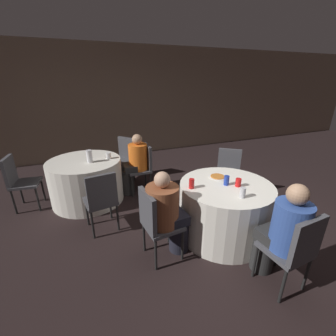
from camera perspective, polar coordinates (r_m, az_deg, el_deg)
ground_plane at (r=3.28m, az=15.49°, el=-16.68°), size 16.00×16.00×0.00m
wall_back at (r=6.36m, az=-6.68°, el=16.30°), size 16.00×0.06×2.80m
table_near at (r=3.14m, az=14.04°, el=-10.16°), size 1.19×1.19×0.74m
table_far at (r=4.08m, az=-19.96°, el=-3.07°), size 1.19×1.19×0.74m
chair_near_west at (r=2.57m, az=-3.28°, el=-12.95°), size 0.44×0.44×0.89m
chair_near_south at (r=2.51m, az=29.56°, el=-17.09°), size 0.42×0.43×0.89m
chair_near_northeast at (r=3.97m, az=15.05°, el=-0.58°), size 0.56×0.56×0.89m
chair_far_northeast at (r=4.68m, az=-11.10°, el=3.20°), size 0.56×0.56×0.89m
chair_far_west at (r=4.25m, az=-33.81°, el=-2.17°), size 0.45×0.45×0.89m
chair_far_south at (r=3.12m, az=-16.57°, el=-7.17°), size 0.45×0.46×0.89m
chair_far_east at (r=4.13m, az=-6.28°, el=0.97°), size 0.41×0.41×0.89m
person_blue_shirt at (r=2.56m, az=26.78°, el=-14.57°), size 0.34×0.51×1.14m
person_floral_shirt at (r=2.61m, az=-0.04°, el=-11.46°), size 0.52×0.38×1.09m
person_orange_shirt at (r=4.09m, az=-8.54°, el=0.98°), size 0.51×0.33×1.10m
pizza_plate_near at (r=3.14m, az=12.48°, el=-2.16°), size 0.25×0.25×0.02m
soda_can_blue at (r=2.93m, az=14.64°, el=-3.07°), size 0.07×0.07×0.12m
soda_can_silver at (r=2.68m, az=18.43°, el=-5.94°), size 0.07×0.07×0.12m
soda_can_red at (r=2.76m, az=6.01°, el=-3.96°), size 0.07×0.07×0.12m
cup_near at (r=2.93m, az=17.42°, el=-3.53°), size 0.07×0.07×0.10m
bottle_far at (r=3.80m, az=-19.34°, el=2.83°), size 0.09×0.09×0.20m
cup_far at (r=3.90m, az=-14.88°, el=3.06°), size 0.08×0.08×0.10m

